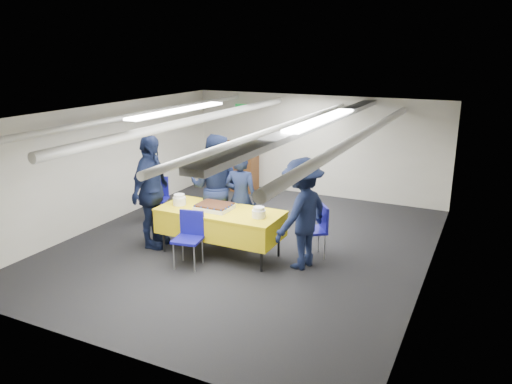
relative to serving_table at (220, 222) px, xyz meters
The scene contains 14 objects.
ground 0.80m from the serving_table, 68.92° to the left, with size 7.00×7.00×0.00m, color black.
room_shell 1.60m from the serving_table, 72.36° to the left, with size 6.00×7.00×2.30m.
serving_table is the anchor object (origin of this frame).
sheet_cake 0.28m from the serving_table, behind, with size 0.57×0.44×0.10m.
plate_stack_left 0.81m from the serving_table, behind, with size 0.22×0.22×0.18m.
plate_stack_right 0.79m from the serving_table, ahead, with size 0.22×0.22×0.17m.
podium 3.85m from the serving_table, 111.23° to the left, with size 0.62×0.53×1.25m.
chair_near 0.61m from the serving_table, 110.97° to the right, with size 0.49×0.49×0.87m.
chair_right 1.59m from the serving_table, 22.94° to the left, with size 0.59×0.59×0.87m.
chair_left 2.19m from the serving_table, 154.42° to the left, with size 0.53×0.53×0.87m.
sailor_a 0.63m from the serving_table, 80.96° to the left, with size 0.60×0.39×1.63m, color black.
sailor_b 0.85m from the serving_table, 126.01° to the left, with size 0.92×0.72×1.89m, color black.
sailor_c 1.30m from the serving_table, behind, with size 1.14×0.47×1.95m, color black.
sailor_d 1.42m from the serving_table, ahead, with size 1.13×0.65×1.74m, color black.
Camera 1 is at (3.70, -7.22, 3.32)m, focal length 35.00 mm.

